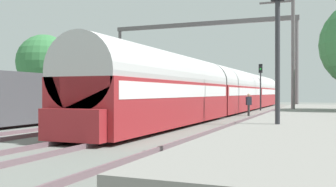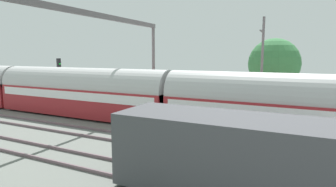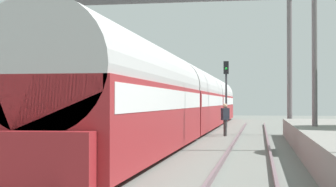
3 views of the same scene
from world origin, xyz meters
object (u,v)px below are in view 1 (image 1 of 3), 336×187
passenger_train (232,91)px  freight_car (43,98)px  person_crossing (249,103)px  railway_signal_near (278,37)px  railway_signal_far (261,81)px  catenary_gantry (201,45)px

passenger_train → freight_car: 18.32m
person_crossing → railway_signal_near: 19.41m
passenger_train → railway_signal_far: railway_signal_far is taller
railway_signal_near → catenary_gantry: catenary_gantry is taller
catenary_gantry → person_crossing: bearing=-20.7°
railway_signal_near → freight_car: bearing=152.7°
passenger_train → freight_car: (-7.76, -16.59, -0.50)m
railway_signal_far → freight_car: bearing=-114.6°
railway_signal_near → railway_signal_far: size_ratio=1.13×
freight_car → railway_signal_far: bearing=65.4°
railway_signal_near → passenger_train: bearing=105.4°
person_crossing → railway_signal_near: size_ratio=0.33×
passenger_train → catenary_gantry: bearing=-118.9°
railway_signal_near → railway_signal_far: (-4.68, 28.51, -0.37)m
person_crossing → catenary_gantry: size_ratio=0.11×
freight_car → person_crossing: freight_car is taller
freight_car → person_crossing: size_ratio=7.51×
railway_signal_near → catenary_gantry: bearing=112.6°
railway_signal_far → person_crossing: bearing=-86.9°
freight_car → railway_signal_far: size_ratio=2.77×
railway_signal_near → railway_signal_far: bearing=99.3°
freight_car → railway_signal_near: 16.27m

